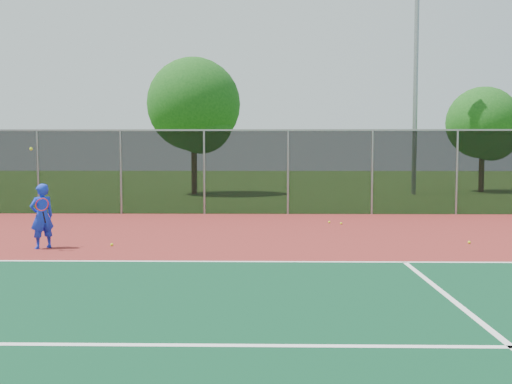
# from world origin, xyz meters

# --- Properties ---
(ground) EXTENTS (120.00, 120.00, 0.00)m
(ground) POSITION_xyz_m (0.00, 0.00, 0.00)
(ground) COLOR #2E5718
(ground) RESTS_ON ground
(court_apron) EXTENTS (30.00, 20.00, 0.02)m
(court_apron) POSITION_xyz_m (0.00, 2.00, 0.01)
(court_apron) COLOR maroon
(court_apron) RESTS_ON ground
(court_lines) EXTENTS (22.10, 13.05, 0.00)m
(court_lines) POSITION_xyz_m (2.00, -1.88, 0.03)
(court_lines) COLOR white
(court_lines) RESTS_ON court_apron
(fence_back) EXTENTS (30.00, 0.06, 3.03)m
(fence_back) POSITION_xyz_m (0.00, 12.00, 1.56)
(fence_back) COLOR black
(fence_back) RESTS_ON court_apron
(tennis_player) EXTENTS (0.64, 0.73, 2.33)m
(tennis_player) POSITION_xyz_m (-5.94, 4.58, 0.77)
(tennis_player) COLOR #1733DB
(tennis_player) RESTS_ON court_apron
(practice_ball_0) EXTENTS (0.07, 0.07, 0.07)m
(practice_ball_0) POSITION_xyz_m (1.19, 9.36, 0.06)
(practice_ball_0) COLOR #D4ED1B
(practice_ball_0) RESTS_ON court_apron
(practice_ball_1) EXTENTS (0.07, 0.07, 0.07)m
(practice_ball_1) POSITION_xyz_m (1.52, 9.04, 0.06)
(practice_ball_1) COLOR #D4ED1B
(practice_ball_1) RESTS_ON court_apron
(practice_ball_2) EXTENTS (0.07, 0.07, 0.07)m
(practice_ball_2) POSITION_xyz_m (4.14, 5.40, 0.06)
(practice_ball_2) COLOR #D4ED1B
(practice_ball_2) RESTS_ON court_apron
(practice_ball_4) EXTENTS (0.07, 0.07, 0.07)m
(practice_ball_4) POSITION_xyz_m (-4.43, 4.91, 0.06)
(practice_ball_4) COLOR #D4ED1B
(practice_ball_4) RESTS_ON court_apron
(floodlight_n) EXTENTS (0.90, 0.40, 11.68)m
(floodlight_n) POSITION_xyz_m (7.06, 21.96, 6.61)
(floodlight_n) COLOR gray
(floodlight_n) RESTS_ON ground
(tree_back_left) EXTENTS (4.92, 4.92, 7.22)m
(tree_back_left) POSITION_xyz_m (-4.51, 21.80, 4.53)
(tree_back_left) COLOR #372514
(tree_back_left) RESTS_ON ground
(tree_back_mid) EXTENTS (4.01, 4.01, 5.89)m
(tree_back_mid) POSITION_xyz_m (11.46, 23.85, 3.69)
(tree_back_mid) COLOR #372514
(tree_back_mid) RESTS_ON ground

